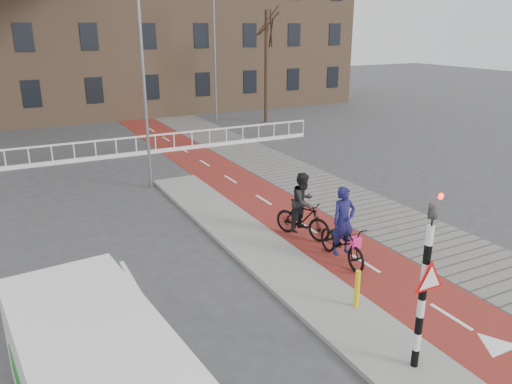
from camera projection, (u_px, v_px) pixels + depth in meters
name	position (u px, v px, depth m)	size (l,w,h in m)	color
ground	(370.00, 312.00, 11.50)	(120.00, 120.00, 0.00)	#38383A
bike_lane	(241.00, 186.00, 20.58)	(2.50, 60.00, 0.01)	maroon
sidewalk	(298.00, 177.00, 21.80)	(3.00, 60.00, 0.01)	slate
curb_island	(262.00, 250.00, 14.55)	(1.80, 16.00, 0.12)	gray
traffic_signal	(425.00, 278.00, 8.91)	(0.80, 0.80, 3.68)	black
bollard	(357.00, 289.00, 11.38)	(0.12, 0.12, 0.91)	yellow
cyclist_near	(343.00, 237.00, 13.75)	(0.85, 2.15, 2.17)	black
cyclist_far	(303.00, 211.00, 15.30)	(1.32, 2.00, 2.08)	black
railing	(53.00, 159.00, 23.54)	(28.00, 0.10, 0.99)	silver
townhouse_row	(44.00, 2.00, 34.66)	(46.00, 10.00, 15.90)	#7F6047
tree_right	(266.00, 68.00, 33.03)	(0.26, 0.26, 7.24)	black
streetlight_near	(144.00, 77.00, 18.99)	(0.12, 0.12, 8.84)	slate
streetlight_right	(215.00, 54.00, 33.08)	(0.12, 0.12, 8.91)	slate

